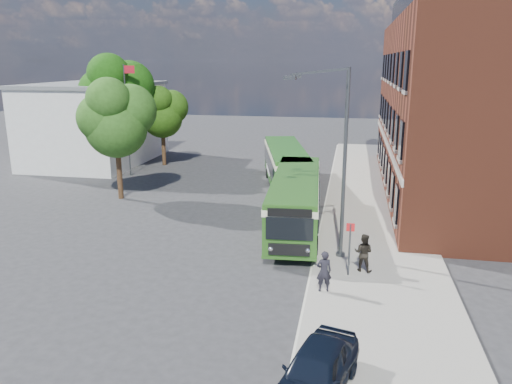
% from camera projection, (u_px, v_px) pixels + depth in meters
% --- Properties ---
extents(ground, '(120.00, 120.00, 0.00)m').
position_uv_depth(ground, '(244.00, 238.00, 26.97)').
color(ground, '#2A2A2D').
rests_on(ground, ground).
extents(pavement, '(6.00, 48.00, 0.15)m').
position_uv_depth(pavement, '(372.00, 203.00, 33.27)').
color(pavement, '#9A968C').
rests_on(pavement, ground).
extents(kerb_line, '(0.12, 48.00, 0.01)m').
position_uv_depth(kerb_line, '(326.00, 202.00, 33.84)').
color(kerb_line, beige).
rests_on(kerb_line, ground).
extents(brick_office, '(12.10, 26.00, 14.20)m').
position_uv_depth(brick_office, '(481.00, 95.00, 34.03)').
color(brick_office, maroon).
rests_on(brick_office, ground).
extents(white_building, '(9.40, 13.40, 7.30)m').
position_uv_depth(white_building, '(96.00, 123.00, 46.42)').
color(white_building, silver).
rests_on(white_building, ground).
extents(flagpole, '(0.95, 0.10, 9.00)m').
position_uv_depth(flagpole, '(127.00, 116.00, 40.33)').
color(flagpole, '#3D4043').
rests_on(flagpole, ground).
extents(street_lamp, '(2.96, 2.38, 9.00)m').
position_uv_depth(street_lamp, '(337.00, 161.00, 22.96)').
color(street_lamp, '#3D4043').
rests_on(street_lamp, ground).
extents(bus_stop_sign, '(0.35, 0.08, 2.52)m').
position_uv_depth(bus_stop_sign, '(350.00, 246.00, 21.57)').
color(bus_stop_sign, '#3D4043').
rests_on(bus_stop_sign, ground).
extents(bus_front, '(3.33, 12.11, 3.02)m').
position_uv_depth(bus_front, '(296.00, 197.00, 28.11)').
color(bus_front, '#29591B').
rests_on(bus_front, ground).
extents(bus_rear, '(5.11, 11.80, 3.02)m').
position_uv_depth(bus_rear, '(286.00, 163.00, 37.46)').
color(bus_rear, '#235E1A').
rests_on(bus_rear, ground).
extents(parked_car, '(2.69, 4.43, 1.41)m').
position_uv_depth(parked_car, '(316.00, 371.00, 13.95)').
color(parked_car, black).
rests_on(parked_car, pavement).
extents(pedestrian_a, '(0.72, 0.56, 1.73)m').
position_uv_depth(pedestrian_a, '(324.00, 271.00, 20.17)').
color(pedestrian_a, black).
rests_on(pedestrian_a, pavement).
extents(pedestrian_b, '(0.98, 0.84, 1.73)m').
position_uv_depth(pedestrian_b, '(363.00, 253.00, 22.13)').
color(pedestrian_b, black).
rests_on(pedestrian_b, pavement).
extents(tree_left, '(4.90, 4.66, 8.28)m').
position_uv_depth(tree_left, '(116.00, 117.00, 33.17)').
color(tree_left, '#382014').
rests_on(tree_left, ground).
extents(tree_mid, '(5.87, 5.58, 9.90)m').
position_uv_depth(tree_mid, '(116.00, 92.00, 41.71)').
color(tree_mid, '#382014').
rests_on(tree_mid, ground).
extents(tree_right, '(4.25, 4.04, 7.18)m').
position_uv_depth(tree_right, '(162.00, 112.00, 44.48)').
color(tree_right, '#382014').
rests_on(tree_right, ground).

